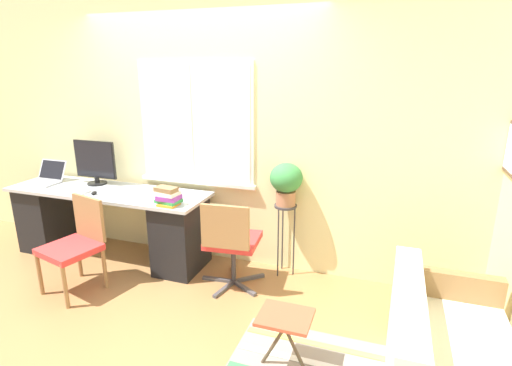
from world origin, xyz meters
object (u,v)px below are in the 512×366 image
Objects in this scene: laptop at (46,178)px; potted_plant at (286,181)px; office_chair_swivel at (231,241)px; mouse at (94,193)px; book_stack at (168,196)px; monitor at (95,162)px; desk_chair_wooden at (76,242)px; keyboard at (73,191)px; folding_stool at (285,321)px; plant_stand at (285,217)px.

laptop is 2.69m from potted_plant.
potted_plant reaches higher than office_chair_swivel.
mouse is 0.29× the size of book_stack.
laptop is 0.68× the size of monitor.
desk_chair_wooden is (0.96, -0.65, -0.34)m from laptop.
folding_stool is (2.48, -0.85, -0.39)m from keyboard.
folding_stool is at bearing -74.82° from potted_plant.
mouse is at bearing 158.89° from folding_stool.
office_chair_swivel is at bearing -133.74° from potted_plant.
laptop is at bearing 161.16° from keyboard.
book_stack is at bearing -1.75° from mouse.
mouse is 0.59m from desk_chair_wooden.
office_chair_swivel is (1.71, -0.32, -0.53)m from monitor.
laptop is at bearing 159.69° from desk_chair_wooden.
folding_stool is (1.35, -0.83, -0.47)m from book_stack.
monitor reaches higher than potted_plant.
plant_stand is 0.36m from potted_plant.
monitor is at bearing 154.30° from folding_stool.
desk_chair_wooden is (0.42, -0.47, -0.30)m from keyboard.
desk_chair_wooden is 2.09× the size of potted_plant.
office_chair_swivel is 0.75m from potted_plant.
folding_stool is at bearing -74.82° from plant_stand.
desk_chair_wooden reaches higher than plant_stand.
desk_chair_wooden is (0.16, -0.48, -0.31)m from mouse.
mouse is 2.41m from folding_stool.
keyboard is at bearing -169.02° from potted_plant.
laptop is at bearing 167.42° from mouse.
laptop is 4.90× the size of mouse.
mouse is at bearing -54.45° from monitor.
keyboard is 0.41× the size of desk_chair_wooden.
potted_plant reaches higher than desk_chair_wooden.
office_chair_swivel is (2.28, -0.18, -0.34)m from laptop.
desk_chair_wooden is at bearing -71.70° from mouse.
desk_chair_wooden reaches higher than folding_stool.
office_chair_swivel is at bearing 130.83° from folding_stool.
plant_stand is (2.67, 0.23, -0.20)m from laptop.
book_stack is 1.12m from plant_stand.
plant_stand is at bearing 41.39° from desk_chair_wooden.
book_stack reaches higher than keyboard.
monitor is 1.82m from office_chair_swivel.
office_chair_swivel is at bearing -10.70° from monitor.
potted_plant is at bearing 41.39° from desk_chair_wooden.
desk_chair_wooden reaches higher than keyboard.
keyboard is at bearing -5.73° from office_chair_swivel.
keyboard is 2.19m from potted_plant.
plant_stand is (1.01, 0.44, -0.24)m from book_stack.
monitor is 1.03m from desk_chair_wooden.
potted_plant reaches higher than keyboard.
potted_plant is (-0.00, 0.00, 0.36)m from plant_stand.
plant_stand is 1.33m from folding_stool.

